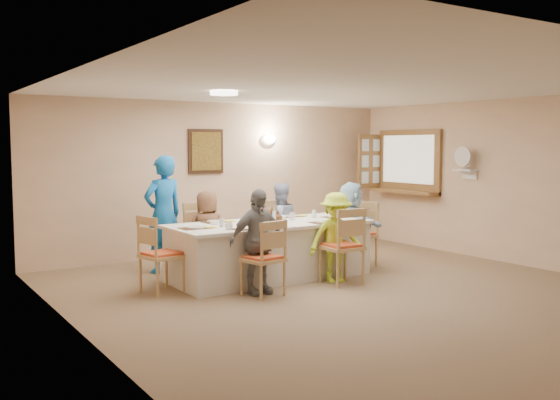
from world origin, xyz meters
TOP-DOWN VIEW (x-y plane):
  - ground at (0.00, 0.00)m, footprint 7.00×7.00m
  - room_walls at (0.00, 0.00)m, footprint 7.00×7.00m
  - wall_picture at (-0.30, 3.46)m, footprint 0.62×0.05m
  - wall_sconce at (0.90, 3.44)m, footprint 0.26×0.09m
  - ceiling_light at (-1.00, 1.50)m, footprint 0.36×0.36m
  - serving_hatch at (3.21, 2.40)m, footprint 0.06×1.50m
  - hatch_sill at (3.09, 2.40)m, footprint 0.30×1.50m
  - shutter_door at (2.95, 3.16)m, footprint 0.55×0.04m
  - fan_shelf at (3.13, 1.05)m, footprint 0.22×0.36m
  - desk_fan at (3.10, 1.05)m, footprint 0.30×0.30m
  - dining_table at (-0.40, 1.35)m, footprint 2.75×1.16m
  - chair_back_left at (-1.00, 2.15)m, footprint 0.49×0.49m
  - chair_back_right at (0.20, 2.15)m, footprint 0.52×0.52m
  - chair_front_left at (-1.00, 0.55)m, footprint 0.51×0.51m
  - chair_front_right at (0.20, 0.55)m, footprint 0.51×0.51m
  - chair_left_end at (-1.95, 1.35)m, footprint 0.54×0.54m
  - chair_right_end at (1.15, 1.35)m, footprint 0.51×0.51m
  - diner_back_left at (-1.00, 2.03)m, footprint 0.69×0.54m
  - diner_back_right at (0.20, 2.03)m, footprint 0.67×0.55m
  - diner_front_left at (-1.00, 0.67)m, footprint 0.76×0.35m
  - diner_front_right at (0.20, 0.67)m, footprint 0.93×0.72m
  - diner_right_end at (1.02, 1.35)m, footprint 1.31×0.81m
  - caregiver at (-1.45, 2.50)m, footprint 0.74×0.60m
  - placemat_fl at (-1.00, 0.93)m, footprint 0.35×0.26m
  - plate_fl at (-1.00, 0.93)m, footprint 0.25×0.25m
  - napkin_fl at (-0.82, 0.88)m, footprint 0.14×0.14m
  - placemat_fr at (0.20, 0.93)m, footprint 0.37×0.27m
  - plate_fr at (0.20, 0.93)m, footprint 0.23×0.23m
  - napkin_fr at (0.38, 0.88)m, footprint 0.14×0.14m
  - placemat_bl at (-1.00, 1.77)m, footprint 0.35×0.26m
  - plate_bl at (-1.00, 1.77)m, footprint 0.24×0.24m
  - napkin_bl at (-0.82, 1.72)m, footprint 0.13×0.13m
  - placemat_br at (0.20, 1.77)m, footprint 0.37×0.27m
  - plate_br at (0.20, 1.77)m, footprint 0.24×0.24m
  - napkin_br at (0.38, 1.72)m, footprint 0.15×0.15m
  - placemat_le at (-1.50, 1.35)m, footprint 0.38×0.28m
  - plate_le at (-1.50, 1.35)m, footprint 0.24×0.24m
  - napkin_le at (-1.32, 1.30)m, footprint 0.13×0.13m
  - placemat_re at (0.72, 1.35)m, footprint 0.36×0.27m
  - plate_re at (0.72, 1.35)m, footprint 0.23×0.23m
  - napkin_re at (0.90, 1.30)m, footprint 0.15×0.15m
  - teacup_a at (-1.21, 1.01)m, footprint 0.14×0.14m
  - teacup_b at (-0.03, 1.83)m, footprint 0.11×0.11m
  - bowl_a at (-0.64, 1.06)m, footprint 0.29×0.29m
  - bowl_b at (-0.09, 1.57)m, footprint 0.31×0.31m
  - condiment_ketchup at (-0.50, 1.34)m, footprint 0.15×0.15m
  - condiment_brown at (-0.34, 1.39)m, footprint 0.11×0.11m
  - condiment_malt at (-0.31, 1.29)m, footprint 0.20×0.20m
  - drinking_glass at (-0.55, 1.40)m, footprint 0.06×0.06m

SIDE VIEW (x-z plane):
  - ground at x=0.00m, z-range 0.00..0.00m
  - dining_table at x=-0.40m, z-range 0.00..0.76m
  - chair_front_left at x=-1.00m, z-range 0.00..0.92m
  - chair_left_end at x=-1.95m, z-range 0.00..0.96m
  - chair_right_end at x=1.15m, z-range 0.00..0.97m
  - chair_back_right at x=0.20m, z-range 0.00..0.97m
  - chair_back_left at x=-1.00m, z-range 0.00..0.99m
  - chair_front_right at x=0.20m, z-range 0.00..1.01m
  - diner_back_left at x=-1.00m, z-range 0.00..1.18m
  - diner_front_right at x=0.20m, z-range 0.00..1.18m
  - diner_back_right at x=0.20m, z-range 0.00..1.24m
  - diner_right_end at x=1.02m, z-range 0.00..1.27m
  - diner_front_left at x=-1.00m, z-range 0.00..1.28m
  - placemat_fl at x=-1.00m, z-range 0.76..0.77m
  - placemat_fr at x=0.20m, z-range 0.76..0.77m
  - placemat_bl at x=-1.00m, z-range 0.76..0.77m
  - placemat_br at x=0.20m, z-range 0.76..0.77m
  - placemat_le at x=-1.50m, z-range 0.76..0.77m
  - placemat_re at x=0.72m, z-range 0.76..0.77m
  - napkin_fl at x=-0.82m, z-range 0.77..0.77m
  - napkin_fr at x=0.38m, z-range 0.77..0.77m
  - napkin_bl at x=-0.82m, z-range 0.77..0.77m
  - napkin_br at x=0.38m, z-range 0.77..0.77m
  - napkin_le at x=-1.32m, z-range 0.77..0.77m
  - napkin_re at x=0.90m, z-range 0.77..0.77m
  - plate_fl at x=-1.00m, z-range 0.77..0.78m
  - plate_fr at x=0.20m, z-range 0.77..0.78m
  - plate_bl at x=-1.00m, z-range 0.77..0.78m
  - plate_br at x=0.20m, z-range 0.77..0.78m
  - plate_le at x=-1.50m, z-range 0.77..0.78m
  - plate_re at x=0.72m, z-range 0.77..0.78m
  - bowl_a at x=-0.64m, z-range 0.76..0.81m
  - bowl_b at x=-0.09m, z-range 0.76..0.82m
  - teacup_a at x=-1.21m, z-range 0.76..0.84m
  - teacup_b at x=-0.03m, z-range 0.76..0.84m
  - drinking_glass at x=-0.55m, z-range 0.77..0.86m
  - caregiver at x=-1.45m, z-range 0.00..1.66m
  - condiment_malt at x=-0.31m, z-range 0.76..0.92m
  - condiment_brown at x=-0.34m, z-range 0.76..0.96m
  - condiment_ketchup at x=-0.50m, z-range 0.76..0.98m
  - hatch_sill at x=3.09m, z-range 0.95..1.00m
  - fan_shelf at x=3.13m, z-range 1.39..1.41m
  - serving_hatch at x=3.21m, z-range 0.92..2.08m
  - shutter_door at x=2.95m, z-range 1.00..2.00m
  - room_walls at x=0.00m, z-range -1.99..5.01m
  - desk_fan at x=3.10m, z-range 1.41..1.69m
  - wall_picture at x=-0.30m, z-range 1.34..2.06m
  - wall_sconce at x=0.90m, z-range 1.81..1.99m
  - ceiling_light at x=-1.00m, z-range 2.45..2.50m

